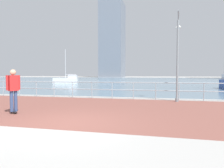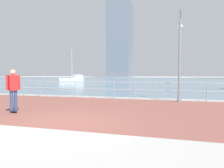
{
  "view_description": "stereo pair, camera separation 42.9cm",
  "coord_description": "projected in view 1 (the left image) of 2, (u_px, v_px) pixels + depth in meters",
  "views": [
    {
      "loc": [
        2.81,
        -5.75,
        1.59
      ],
      "look_at": [
        0.6,
        4.06,
        1.1
      ],
      "focal_mm": 31.38,
      "sensor_mm": 36.0,
      "label": 1
    },
    {
      "loc": [
        3.22,
        -5.64,
        1.59
      ],
      "look_at": [
        0.6,
        4.06,
        1.1
      ],
      "focal_mm": 31.38,
      "sensor_mm": 36.0,
      "label": 2
    }
  ],
  "objects": [
    {
      "name": "lamppost",
      "position": [
        178.0,
        52.0,
        11.43
      ],
      "size": [
        0.36,
        0.81,
        5.3
      ],
      "color": "gray",
      "rests_on": "ground"
    },
    {
      "name": "ground",
      "position": [
        143.0,
        81.0,
        45.27
      ],
      "size": [
        220.0,
        220.0,
        0.0
      ],
      "primitive_type": "plane",
      "color": "#ADAAA5"
    },
    {
      "name": "tower_concrete",
      "position": [
        113.0,
        40.0,
        113.97
      ],
      "size": [
        12.75,
        16.36,
        45.05
      ],
      "color": "slate",
      "rests_on": "ground"
    },
    {
      "name": "brick_paving",
      "position": [
        95.0,
        108.0,
        9.26
      ],
      "size": [
        28.0,
        7.44,
        0.01
      ],
      "primitive_type": "cube",
      "color": "brown",
      "rests_on": "ground"
    },
    {
      "name": "sailboat_navy",
      "position": [
        66.0,
        80.0,
        35.89
      ],
      "size": [
        4.6,
        2.28,
        6.19
      ],
      "color": "white",
      "rests_on": "ground"
    },
    {
      "name": "waterfront_railing",
      "position": [
        112.0,
        87.0,
        12.85
      ],
      "size": [
        25.25,
        0.06,
        1.1
      ],
      "color": "#9EADB7",
      "rests_on": "ground"
    },
    {
      "name": "harbor_water",
      "position": [
        146.0,
        80.0,
        56.74
      ],
      "size": [
        180.0,
        88.0,
        0.0
      ],
      "primitive_type": "cube",
      "color": "slate",
      "rests_on": "ground"
    },
    {
      "name": "skateboarder",
      "position": [
        13.0,
        87.0,
        7.89
      ],
      "size": [
        0.4,
        0.52,
        1.79
      ],
      "color": "black",
      "rests_on": "ground"
    }
  ]
}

